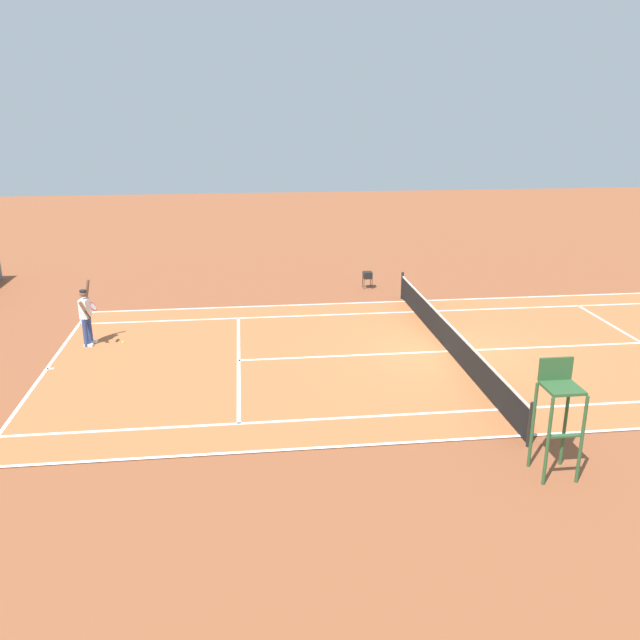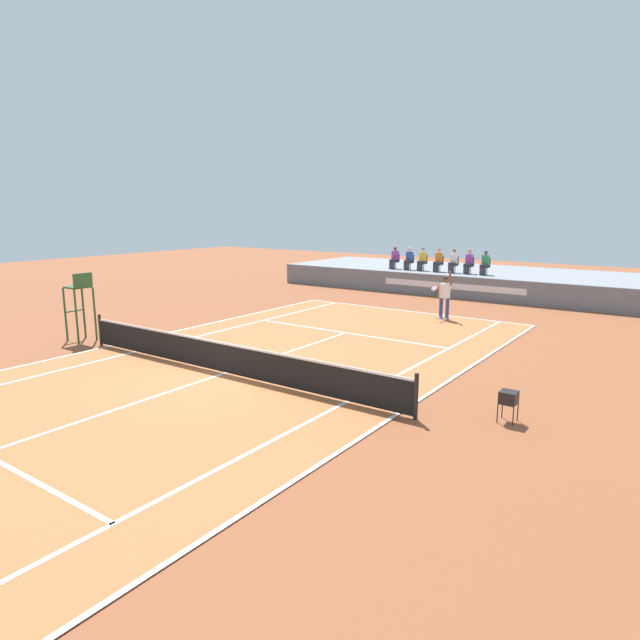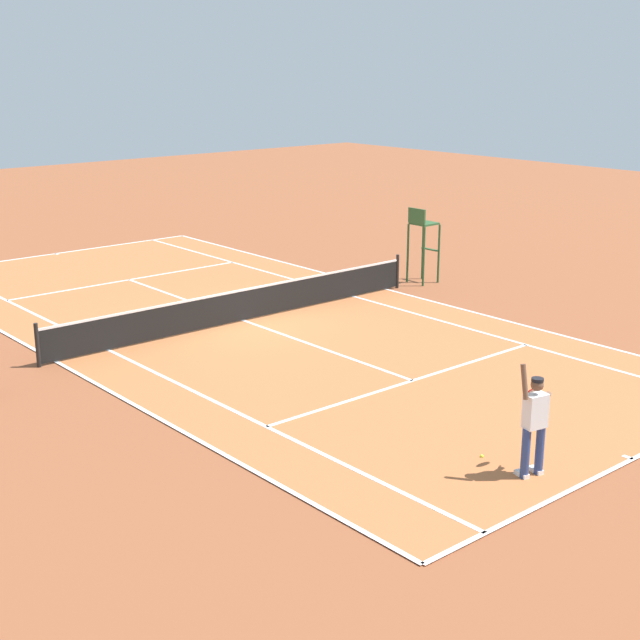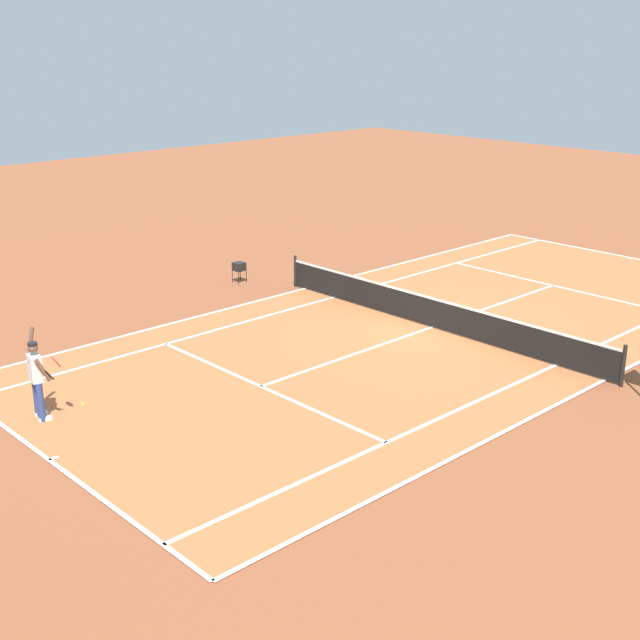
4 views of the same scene
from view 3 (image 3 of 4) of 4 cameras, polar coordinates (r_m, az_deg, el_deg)
ground_plane at (r=25.24m, az=-4.73°, el=-0.10°), size 80.00×80.00×0.00m
court at (r=25.23m, az=-4.73°, el=-0.08°), size 11.08×23.88×0.03m
net at (r=25.10m, az=-4.76°, el=1.04°), size 11.98×0.10×1.07m
tennis_player at (r=16.07m, az=13.21°, el=-6.27°), size 0.82×0.62×2.08m
tennis_ball at (r=16.98m, az=10.07°, el=-8.37°), size 0.07×0.07×0.07m
umpire_chair at (r=29.42m, az=6.40°, el=5.28°), size 0.77×0.77×2.44m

